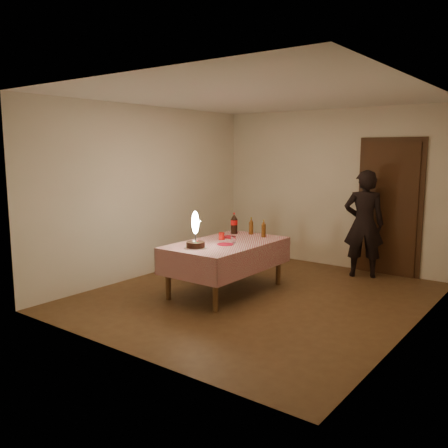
{
  "coord_description": "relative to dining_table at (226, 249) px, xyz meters",
  "views": [
    {
      "loc": [
        3.33,
        -5.13,
        1.93
      ],
      "look_at": [
        -0.45,
        -0.11,
        0.95
      ],
      "focal_mm": 38.0,
      "sensor_mm": 36.0,
      "label": 1
    }
  ],
  "objects": [
    {
      "name": "ground",
      "position": [
        0.45,
        0.06,
        -0.6
      ],
      "size": [
        4.0,
        4.5,
        0.01
      ],
      "primitive_type": "cube",
      "color": "brown",
      "rests_on": "ground"
    },
    {
      "name": "room_shell",
      "position": [
        0.49,
        0.13,
        1.05
      ],
      "size": [
        4.04,
        4.54,
        2.62
      ],
      "color": "silver",
      "rests_on": "ground"
    },
    {
      "name": "dining_table",
      "position": [
        0.0,
        0.0,
        0.0
      ],
      "size": [
        1.02,
        1.72,
        0.69
      ],
      "color": "brown",
      "rests_on": "ground"
    },
    {
      "name": "birthday_cake",
      "position": [
        -0.09,
        -0.54,
        0.23
      ],
      "size": [
        0.3,
        0.3,
        0.47
      ],
      "color": "white",
      "rests_on": "dining_table"
    },
    {
      "name": "red_plate",
      "position": [
        0.09,
        -0.14,
        0.1
      ],
      "size": [
        0.22,
        0.22,
        0.01
      ],
      "primitive_type": "cylinder",
      "color": "red",
      "rests_on": "dining_table"
    },
    {
      "name": "red_cup",
      "position": [
        -0.17,
        0.12,
        0.14
      ],
      "size": [
        0.08,
        0.08,
        0.1
      ],
      "primitive_type": "cylinder",
      "color": "red",
      "rests_on": "dining_table"
    },
    {
      "name": "clear_cup",
      "position": [
        0.11,
        0.01,
        0.14
      ],
      "size": [
        0.07,
        0.07,
        0.09
      ],
      "primitive_type": "cylinder",
      "color": "white",
      "rests_on": "dining_table"
    },
    {
      "name": "napkin_stack",
      "position": [
        -0.18,
        0.29,
        0.1
      ],
      "size": [
        0.15,
        0.15,
        0.02
      ],
      "primitive_type": "cube",
      "color": "#B41426",
      "rests_on": "dining_table"
    },
    {
      "name": "cola_bottle",
      "position": [
        -0.3,
        0.61,
        0.25
      ],
      "size": [
        0.1,
        0.1,
        0.32
      ],
      "color": "black",
      "rests_on": "dining_table"
    },
    {
      "name": "amber_bottle_left",
      "position": [
        -0.07,
        0.71,
        0.21
      ],
      "size": [
        0.06,
        0.06,
        0.25
      ],
      "color": "#5D3310",
      "rests_on": "dining_table"
    },
    {
      "name": "amber_bottle_right",
      "position": [
        0.2,
        0.63,
        0.21
      ],
      "size": [
        0.06,
        0.06,
        0.25
      ],
      "color": "#5D3310",
      "rests_on": "dining_table"
    },
    {
      "name": "photographer",
      "position": [
        1.2,
        1.91,
        0.22
      ],
      "size": [
        0.71,
        0.61,
        1.64
      ],
      "color": "black",
      "rests_on": "ground"
    }
  ]
}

